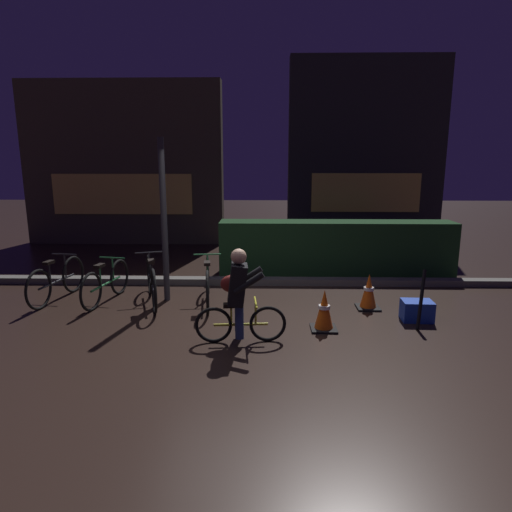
{
  "coord_description": "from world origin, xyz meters",
  "views": [
    {
      "loc": [
        0.36,
        -6.04,
        2.34
      ],
      "look_at": [
        0.2,
        0.6,
        0.9
      ],
      "focal_mm": 31.4,
      "sensor_mm": 36.0,
      "label": 1
    }
  ],
  "objects_px": {
    "parked_bike_center_right": "(208,282)",
    "blue_crate": "(417,311)",
    "parked_bike_leftmost": "(57,281)",
    "cyclist": "(238,295)",
    "parked_bike_center_left": "(152,281)",
    "traffic_cone_far": "(369,292)",
    "parked_bike_left_mid": "(106,283)",
    "closed_umbrella": "(421,299)",
    "street_post": "(164,221)",
    "traffic_cone_near": "(324,311)"
  },
  "relations": [
    {
      "from": "parked_bike_center_left",
      "to": "blue_crate",
      "type": "bearing_deg",
      "value": -118.36
    },
    {
      "from": "traffic_cone_far",
      "to": "street_post",
      "type": "bearing_deg",
      "value": 173.66
    },
    {
      "from": "parked_bike_center_right",
      "to": "closed_umbrella",
      "type": "bearing_deg",
      "value": -114.47
    },
    {
      "from": "closed_umbrella",
      "to": "parked_bike_left_mid",
      "type": "bearing_deg",
      "value": 104.17
    },
    {
      "from": "parked_bike_center_right",
      "to": "traffic_cone_far",
      "type": "relative_size",
      "value": 2.98
    },
    {
      "from": "street_post",
      "to": "parked_bike_center_right",
      "type": "distance_m",
      "value": 1.23
    },
    {
      "from": "traffic_cone_near",
      "to": "traffic_cone_far",
      "type": "bearing_deg",
      "value": 48.51
    },
    {
      "from": "street_post",
      "to": "cyclist",
      "type": "relative_size",
      "value": 2.15
    },
    {
      "from": "parked_bike_leftmost",
      "to": "traffic_cone_far",
      "type": "distance_m",
      "value": 5.17
    },
    {
      "from": "closed_umbrella",
      "to": "traffic_cone_near",
      "type": "bearing_deg",
      "value": 122.21
    },
    {
      "from": "parked_bike_center_left",
      "to": "traffic_cone_near",
      "type": "height_order",
      "value": "parked_bike_center_left"
    },
    {
      "from": "parked_bike_leftmost",
      "to": "parked_bike_center_right",
      "type": "distance_m",
      "value": 2.57
    },
    {
      "from": "street_post",
      "to": "parked_bike_center_right",
      "type": "relative_size",
      "value": 1.59
    },
    {
      "from": "traffic_cone_far",
      "to": "blue_crate",
      "type": "bearing_deg",
      "value": -41.54
    },
    {
      "from": "parked_bike_center_right",
      "to": "cyclist",
      "type": "bearing_deg",
      "value": -166.08
    },
    {
      "from": "parked_bike_left_mid",
      "to": "parked_bike_center_left",
      "type": "height_order",
      "value": "parked_bike_center_left"
    },
    {
      "from": "street_post",
      "to": "traffic_cone_near",
      "type": "height_order",
      "value": "street_post"
    },
    {
      "from": "parked_bike_leftmost",
      "to": "parked_bike_left_mid",
      "type": "distance_m",
      "value": 0.86
    },
    {
      "from": "blue_crate",
      "to": "cyclist",
      "type": "xyz_separation_m",
      "value": [
        -2.59,
        -0.84,
        0.48
      ]
    },
    {
      "from": "traffic_cone_far",
      "to": "closed_umbrella",
      "type": "bearing_deg",
      "value": -54.43
    },
    {
      "from": "parked_bike_center_right",
      "to": "closed_umbrella",
      "type": "relative_size",
      "value": 1.99
    },
    {
      "from": "street_post",
      "to": "parked_bike_leftmost",
      "type": "xyz_separation_m",
      "value": [
        -1.85,
        -0.06,
        -1.0
      ]
    },
    {
      "from": "parked_bike_center_left",
      "to": "parked_bike_center_right",
      "type": "relative_size",
      "value": 1.0
    },
    {
      "from": "parked_bike_center_left",
      "to": "parked_bike_center_right",
      "type": "distance_m",
      "value": 0.93
    },
    {
      "from": "street_post",
      "to": "blue_crate",
      "type": "relative_size",
      "value": 6.1
    },
    {
      "from": "street_post",
      "to": "blue_crate",
      "type": "xyz_separation_m",
      "value": [
        3.92,
        -0.9,
        -1.19
      ]
    },
    {
      "from": "traffic_cone_near",
      "to": "parked_bike_left_mid",
      "type": "bearing_deg",
      "value": 161.41
    },
    {
      "from": "parked_bike_center_right",
      "to": "blue_crate",
      "type": "distance_m",
      "value": 3.29
    },
    {
      "from": "blue_crate",
      "to": "street_post",
      "type": "bearing_deg",
      "value": 167.06
    },
    {
      "from": "traffic_cone_near",
      "to": "traffic_cone_far",
      "type": "height_order",
      "value": "traffic_cone_near"
    },
    {
      "from": "parked_bike_center_left",
      "to": "cyclist",
      "type": "distance_m",
      "value": 2.22
    },
    {
      "from": "blue_crate",
      "to": "cyclist",
      "type": "distance_m",
      "value": 2.77
    },
    {
      "from": "street_post",
      "to": "traffic_cone_near",
      "type": "bearing_deg",
      "value": -27.55
    },
    {
      "from": "parked_bike_leftmost",
      "to": "closed_umbrella",
      "type": "distance_m",
      "value": 5.82
    },
    {
      "from": "street_post",
      "to": "parked_bike_center_right",
      "type": "bearing_deg",
      "value": -12.73
    },
    {
      "from": "street_post",
      "to": "traffic_cone_far",
      "type": "height_order",
      "value": "street_post"
    },
    {
      "from": "blue_crate",
      "to": "cyclist",
      "type": "height_order",
      "value": "cyclist"
    },
    {
      "from": "parked_bike_leftmost",
      "to": "traffic_cone_far",
      "type": "bearing_deg",
      "value": -85.13
    },
    {
      "from": "parked_bike_center_left",
      "to": "blue_crate",
      "type": "distance_m",
      "value": 4.2
    },
    {
      "from": "blue_crate",
      "to": "closed_umbrella",
      "type": "relative_size",
      "value": 0.52
    },
    {
      "from": "closed_umbrella",
      "to": "street_post",
      "type": "bearing_deg",
      "value": 99.49
    },
    {
      "from": "blue_crate",
      "to": "parked_bike_left_mid",
      "type": "bearing_deg",
      "value": 171.07
    },
    {
      "from": "parked_bike_left_mid",
      "to": "parked_bike_center_left",
      "type": "xyz_separation_m",
      "value": [
        0.77,
        -0.03,
        0.04
      ]
    },
    {
      "from": "parked_bike_left_mid",
      "to": "blue_crate",
      "type": "height_order",
      "value": "parked_bike_left_mid"
    },
    {
      "from": "traffic_cone_far",
      "to": "blue_crate",
      "type": "height_order",
      "value": "traffic_cone_far"
    },
    {
      "from": "cyclist",
      "to": "parked_bike_left_mid",
      "type": "bearing_deg",
      "value": 140.31
    },
    {
      "from": "parked_bike_left_mid",
      "to": "blue_crate",
      "type": "xyz_separation_m",
      "value": [
        4.9,
        -0.77,
        -0.18
      ]
    },
    {
      "from": "parked_bike_center_right",
      "to": "cyclist",
      "type": "xyz_separation_m",
      "value": [
        0.61,
        -1.58,
        0.27
      ]
    },
    {
      "from": "parked_bike_left_mid",
      "to": "blue_crate",
      "type": "relative_size",
      "value": 3.48
    },
    {
      "from": "parked_bike_left_mid",
      "to": "traffic_cone_far",
      "type": "bearing_deg",
      "value": -83.63
    }
  ]
}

